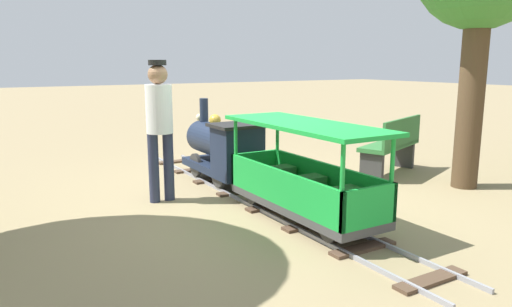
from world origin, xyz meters
name	(u,v)px	position (x,y,z in m)	size (l,w,h in m)	color
ground_plane	(258,200)	(0.00, 0.00, 0.00)	(60.00, 60.00, 0.00)	#8C7A56
track	(257,198)	(0.00, 0.03, 0.02)	(0.66, 5.70, 0.04)	gray
locomotive	(223,148)	(0.00, 0.90, 0.49)	(0.62, 1.45, 1.06)	#192338
passenger_car	(303,181)	(0.00, -0.87, 0.43)	(0.72, 2.00, 0.97)	#3F3F3F
conductor_person	(159,120)	(-0.98, 0.56, 0.96)	(0.30, 0.30, 1.62)	#282D47
park_bench	(393,146)	(2.35, 0.16, 0.42)	(1.36, 0.84, 0.82)	#2D6B33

